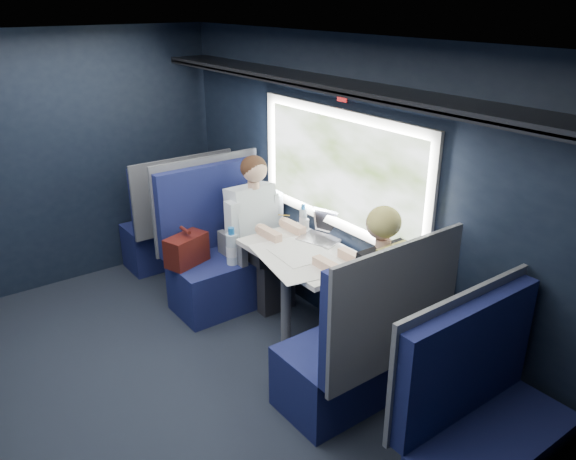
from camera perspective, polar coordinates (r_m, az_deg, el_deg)
ground at (r=4.19m, az=-10.30°, el=-15.05°), size 2.80×4.20×0.01m
room_shell at (r=3.50m, az=-11.64°, el=4.67°), size 3.00×4.40×2.40m
table at (r=4.30m, az=1.42°, el=-3.12°), size 0.62×1.00×0.74m
seat_bay_near at (r=4.96m, az=-6.65°, el=-2.66°), size 1.07×0.62×1.26m
seat_bay_far at (r=3.75m, az=7.52°, el=-11.97°), size 1.04×0.62×1.26m
seat_row_front at (r=5.73m, az=-11.16°, el=0.48°), size 1.04×0.51×1.16m
seat_row_back at (r=3.31m, az=19.18°, el=-18.85°), size 1.04×0.51×1.16m
man at (r=4.83m, az=-3.02°, el=0.58°), size 0.53×0.56×1.32m
woman at (r=3.84m, az=8.75°, el=-5.66°), size 0.53×0.56×1.32m
papers at (r=4.15m, az=0.98°, el=-2.87°), size 0.65×0.82×0.01m
laptop at (r=4.47m, az=3.77°, el=-0.10°), size 0.33×0.37×0.23m
bottle_small at (r=4.64m, az=1.55°, el=1.20°), size 0.06×0.06×0.21m
cup at (r=4.66m, az=1.76°, el=0.62°), size 0.07×0.07×0.09m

